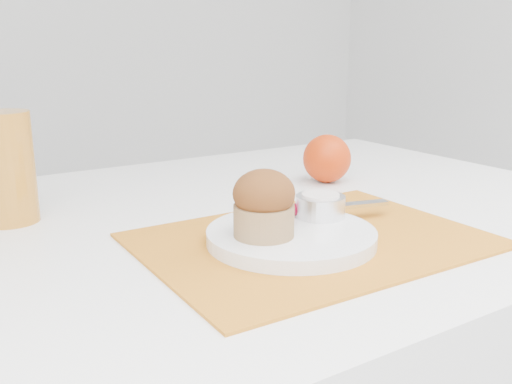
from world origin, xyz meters
TOP-DOWN VIEW (x-y plane):
  - placemat at (0.03, -0.11)m, footprint 0.42×0.31m
  - plate at (-0.00, -0.10)m, footprint 0.26×0.26m
  - ramekin at (0.06, -0.08)m, footprint 0.08×0.08m
  - cream at (0.06, -0.08)m, footprint 0.05×0.05m
  - raspberry_near at (0.02, -0.05)m, footprint 0.02×0.02m
  - raspberry_far at (0.04, -0.07)m, footprint 0.02×0.02m
  - butter_knife at (0.07, -0.06)m, footprint 0.21×0.07m
  - orange at (0.24, 0.13)m, footprint 0.08×0.08m
  - juice_glass at (-0.28, 0.18)m, footprint 0.09×0.09m
  - muffin at (-0.05, -0.11)m, footprint 0.08×0.08m

SIDE VIEW (x-z plane):
  - placemat at x=0.03m, z-range 0.75..0.75m
  - plate at x=0.00m, z-range 0.75..0.77m
  - butter_knife at x=0.07m, z-range 0.77..0.78m
  - raspberry_near at x=0.02m, z-range 0.77..0.79m
  - raspberry_far at x=0.04m, z-range 0.77..0.79m
  - ramekin at x=0.06m, z-range 0.77..0.80m
  - orange at x=0.24m, z-range 0.75..0.83m
  - cream at x=0.06m, z-range 0.80..0.80m
  - muffin at x=-0.05m, z-range 0.77..0.85m
  - juice_glass at x=-0.28m, z-range 0.75..0.90m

